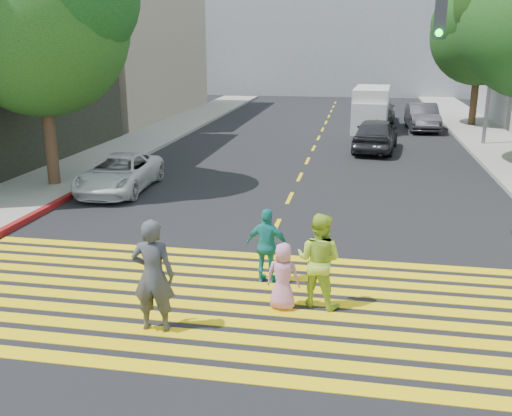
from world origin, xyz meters
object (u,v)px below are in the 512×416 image
(tree_right_far, at_px, (482,29))
(pedestrian_extra, at_px, (267,246))
(dark_car_near, at_px, (376,134))
(pedestrian_man, at_px, (153,276))
(white_van, at_px, (371,110))
(pedestrian_woman, at_px, (319,260))
(dark_car_parked, at_px, (422,117))
(tree_left, at_px, (40,14))
(pedestrian_child, at_px, (283,276))
(white_sedan, at_px, (119,173))
(silver_car, at_px, (380,110))

(tree_right_far, distance_m, pedestrian_extra, 26.15)
(tree_right_far, xyz_separation_m, dark_car_near, (-5.77, -8.91, -4.70))
(pedestrian_man, bearing_deg, white_van, -102.98)
(pedestrian_woman, distance_m, dark_car_parked, 23.74)
(pedestrian_man, bearing_deg, tree_left, -56.68)
(pedestrian_child, bearing_deg, tree_right_far, -102.12)
(tree_right_far, distance_m, pedestrian_man, 28.83)
(pedestrian_woman, bearing_deg, dark_car_near, -76.69)
(tree_left, xyz_separation_m, white_sedan, (2.31, -0.02, -5.06))
(tree_left, xyz_separation_m, dark_car_near, (10.86, 8.88, -4.89))
(silver_car, relative_size, white_van, 0.89)
(pedestrian_child, bearing_deg, white_van, -89.71)
(pedestrian_child, bearing_deg, pedestrian_woman, -153.17)
(pedestrian_woman, bearing_deg, pedestrian_extra, -21.05)
(tree_left, height_order, silver_car, tree_left)
(pedestrian_extra, bearing_deg, dark_car_near, -91.04)
(pedestrian_child, xyz_separation_m, pedestrian_extra, (-0.48, 1.17, 0.15))
(silver_car, bearing_deg, pedestrian_man, 83.05)
(silver_car, xyz_separation_m, white_van, (-0.63, -4.01, 0.46))
(tree_right_far, xyz_separation_m, silver_car, (-5.31, 1.61, -4.81))
(tree_left, relative_size, dark_car_parked, 1.88)
(pedestrian_man, distance_m, dark_car_parked, 25.76)
(tree_right_far, height_order, pedestrian_man, tree_right_far)
(pedestrian_child, distance_m, white_sedan, 10.16)
(white_van, bearing_deg, dark_car_near, -85.23)
(pedestrian_extra, bearing_deg, tree_right_far, -100.67)
(pedestrian_extra, distance_m, white_sedan, 8.97)
(white_sedan, relative_size, white_van, 0.84)
(tree_left, bearing_deg, white_van, 55.20)
(pedestrian_child, xyz_separation_m, white_sedan, (-6.58, 7.74, -0.05))
(pedestrian_extra, height_order, dark_car_parked, pedestrian_extra)
(pedestrian_child, bearing_deg, white_sedan, -44.90)
(pedestrian_woman, bearing_deg, pedestrian_child, 40.07)
(white_sedan, xyz_separation_m, dark_car_near, (8.55, 8.89, 0.17))
(tree_right_far, relative_size, pedestrian_child, 6.29)
(pedestrian_man, distance_m, pedestrian_child, 2.42)
(pedestrian_woman, distance_m, white_van, 22.91)
(pedestrian_child, relative_size, silver_car, 0.28)
(tree_right_far, height_order, dark_car_parked, tree_right_far)
(dark_car_parked, bearing_deg, silver_car, 120.61)
(tree_right_far, height_order, white_van, tree_right_far)
(tree_right_far, relative_size, white_van, 1.59)
(tree_left, bearing_deg, pedestrian_man, -52.74)
(tree_left, bearing_deg, silver_car, 59.72)
(white_sedan, bearing_deg, pedestrian_child, -52.23)
(dark_car_near, bearing_deg, white_sedan, 52.73)
(tree_left, distance_m, dark_car_near, 14.85)
(white_sedan, bearing_deg, dark_car_near, 43.55)
(tree_right_far, distance_m, silver_car, 7.34)
(pedestrian_child, relative_size, white_sedan, 0.30)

